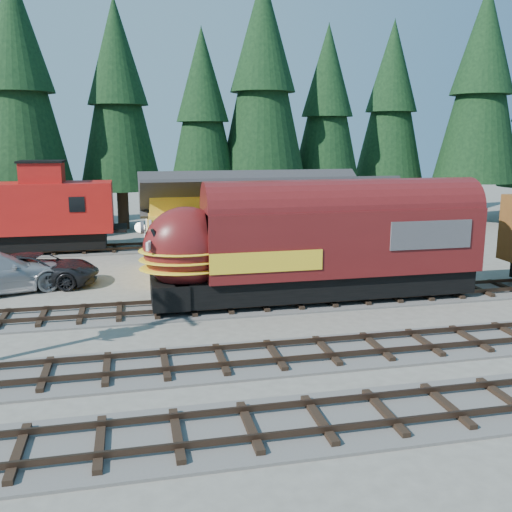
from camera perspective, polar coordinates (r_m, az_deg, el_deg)
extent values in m
plane|color=#6B665B|center=(21.60, 6.83, -7.68)|extent=(120.00, 120.00, 0.00)
cube|color=#4C4947|center=(29.54, 22.84, -3.11)|extent=(68.00, 3.20, 0.08)
cube|color=#38281E|center=(28.92, 23.69, -3.06)|extent=(68.00, 0.08, 0.16)
cube|color=#38281E|center=(30.05, 22.09, -2.39)|extent=(68.00, 0.08, 0.16)
cube|color=#4C4947|center=(38.00, -16.99, 0.47)|extent=(32.00, 3.20, 0.08)
cube|color=#38281E|center=(37.25, -17.09, 0.58)|extent=(32.00, 0.08, 0.16)
cube|color=#38281E|center=(38.66, -16.93, 0.98)|extent=(32.00, 0.08, 0.16)
cube|color=gold|center=(30.95, 0.52, 1.63)|extent=(12.00, 6.00, 3.40)
cube|color=yellow|center=(30.62, 0.53, 6.09)|extent=(11.88, 3.30, 1.44)
cube|color=white|center=(29.13, -10.69, 1.77)|extent=(0.06, 2.40, 0.60)
cone|color=black|center=(44.54, -22.68, 15.96)|extent=(6.75, 6.75, 15.38)
cone|color=black|center=(46.25, -13.66, 15.43)|extent=(6.31, 6.31, 14.38)
cone|color=black|center=(44.43, -5.36, 14.10)|extent=(5.48, 5.48, 12.48)
cone|color=black|center=(45.69, 0.68, 17.15)|extent=(6.97, 6.97, 15.87)
cone|color=black|center=(48.52, 7.13, 14.53)|extent=(5.82, 5.82, 13.26)
cone|color=black|center=(52.81, 13.38, 14.67)|extent=(6.15, 6.15, 14.02)
cone|color=black|center=(52.12, 21.64, 15.72)|extent=(6.98, 6.98, 15.90)
cube|color=black|center=(25.41, 6.92, -2.70)|extent=(13.34, 2.39, 1.03)
cube|color=#5A1414|center=(25.26, 8.63, 1.62)|extent=(12.17, 2.81, 2.81)
ellipsoid|color=#5A1414|center=(23.72, -6.98, 0.77)|extent=(3.56, 2.75, 3.46)
cube|color=#38383A|center=(26.64, 15.63, 2.55)|extent=(3.74, 2.87, 1.22)
sphere|color=white|center=(23.46, -11.55, 2.82)|extent=(0.41, 0.41, 0.41)
cube|color=black|center=(38.23, -21.67, 1.44)|extent=(9.22, 2.38, 1.02)
cube|color=#AB1412|center=(37.95, -21.90, 4.48)|extent=(10.24, 2.97, 3.07)
cube|color=#AB1412|center=(37.61, -20.60, 7.82)|extent=(2.46, 2.25, 1.23)
imported|color=black|center=(29.89, -21.03, -1.28)|extent=(6.15, 3.47, 1.62)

